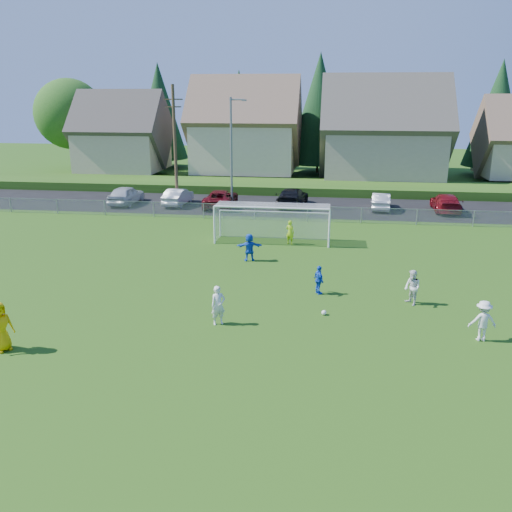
# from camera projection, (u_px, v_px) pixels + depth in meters

# --- Properties ---
(ground) EXTENTS (160.00, 160.00, 0.00)m
(ground) POSITION_uv_depth(u_px,v_px,m) (227.00, 353.00, 20.29)
(ground) COLOR #193D0C
(ground) RESTS_ON ground
(asphalt_lot) EXTENTS (60.00, 60.00, 0.00)m
(asphalt_lot) POSITION_uv_depth(u_px,v_px,m) (287.00, 206.00, 46.36)
(asphalt_lot) COLOR black
(asphalt_lot) RESTS_ON ground
(grass_embankment) EXTENTS (70.00, 6.00, 0.80)m
(grass_embankment) POSITION_uv_depth(u_px,v_px,m) (293.00, 187.00, 53.36)
(grass_embankment) COLOR #1E420F
(grass_embankment) RESTS_ON ground
(soccer_ball) EXTENTS (0.22, 0.22, 0.22)m
(soccer_ball) POSITION_uv_depth(u_px,v_px,m) (324.00, 313.00, 23.73)
(soccer_ball) COLOR white
(soccer_ball) RESTS_ON ground
(referee) EXTENTS (1.02, 1.12, 1.93)m
(referee) POSITION_uv_depth(u_px,v_px,m) (0.00, 327.00, 20.25)
(referee) COLOR #F7B104
(referee) RESTS_ON ground
(player_white_a) EXTENTS (0.73, 0.66, 1.68)m
(player_white_a) POSITION_uv_depth(u_px,v_px,m) (218.00, 305.00, 22.60)
(player_white_a) COLOR silver
(player_white_a) RESTS_ON ground
(player_white_b) EXTENTS (0.92, 0.99, 1.64)m
(player_white_b) POSITION_uv_depth(u_px,v_px,m) (412.00, 288.00, 24.70)
(player_white_b) COLOR silver
(player_white_b) RESTS_ON ground
(player_white_c) EXTENTS (1.12, 0.71, 1.65)m
(player_white_c) POSITION_uv_depth(u_px,v_px,m) (483.00, 321.00, 21.10)
(player_white_c) COLOR silver
(player_white_c) RESTS_ON ground
(player_blue_a) EXTENTS (0.71, 0.90, 1.42)m
(player_blue_a) POSITION_uv_depth(u_px,v_px,m) (319.00, 280.00, 26.04)
(player_blue_a) COLOR blue
(player_blue_a) RESTS_ON ground
(player_blue_b) EXTENTS (1.56, 0.78, 1.61)m
(player_blue_b) POSITION_uv_depth(u_px,v_px,m) (249.00, 247.00, 31.17)
(player_blue_b) COLOR blue
(player_blue_b) RESTS_ON ground
(goalkeeper) EXTENTS (0.67, 0.57, 1.56)m
(goalkeeper) POSITION_uv_depth(u_px,v_px,m) (290.00, 232.00, 34.61)
(goalkeeper) COLOR #B9EA1B
(goalkeeper) RESTS_ON ground
(car_a) EXTENTS (2.08, 4.75, 1.59)m
(car_a) POSITION_uv_depth(u_px,v_px,m) (126.00, 195.00, 47.10)
(car_a) COLOR #B6BBBF
(car_a) RESTS_ON ground
(car_b) EXTENTS (1.76, 4.43, 1.43)m
(car_b) POSITION_uv_depth(u_px,v_px,m) (178.00, 197.00, 46.71)
(car_b) COLOR #BEBEBE
(car_b) RESTS_ON ground
(car_c) EXTENTS (2.54, 5.28, 1.45)m
(car_c) POSITION_uv_depth(u_px,v_px,m) (221.00, 198.00, 45.90)
(car_c) COLOR #540910
(car_c) RESTS_ON ground
(car_d) EXTENTS (2.69, 5.52, 1.55)m
(car_d) POSITION_uv_depth(u_px,v_px,m) (292.00, 197.00, 46.27)
(car_d) COLOR black
(car_d) RESTS_ON ground
(car_f) EXTENTS (1.79, 4.26, 1.37)m
(car_f) POSITION_uv_depth(u_px,v_px,m) (381.00, 201.00, 44.97)
(car_f) COLOR silver
(car_f) RESTS_ON ground
(car_g) EXTENTS (2.19, 5.03, 1.44)m
(car_g) POSITION_uv_depth(u_px,v_px,m) (446.00, 203.00, 44.13)
(car_g) COLOR maroon
(car_g) RESTS_ON ground
(soccer_goal) EXTENTS (7.42, 1.90, 2.50)m
(soccer_goal) POSITION_uv_depth(u_px,v_px,m) (273.00, 217.00, 35.04)
(soccer_goal) COLOR white
(soccer_goal) RESTS_ON ground
(chainlink_fence) EXTENTS (52.06, 0.06, 1.20)m
(chainlink_fence) POSITION_uv_depth(u_px,v_px,m) (281.00, 213.00, 40.97)
(chainlink_fence) COLOR gray
(chainlink_fence) RESTS_ON ground
(streetlight) EXTENTS (1.38, 0.18, 9.00)m
(streetlight) POSITION_uv_depth(u_px,v_px,m) (232.00, 150.00, 44.11)
(streetlight) COLOR slate
(streetlight) RESTS_ON ground
(utility_pole) EXTENTS (1.60, 0.26, 10.00)m
(utility_pole) POSITION_uv_depth(u_px,v_px,m) (175.00, 144.00, 45.63)
(utility_pole) COLOR #473321
(utility_pole) RESTS_ON ground
(houses_row) EXTENTS (53.90, 11.45, 13.27)m
(houses_row) POSITION_uv_depth(u_px,v_px,m) (318.00, 112.00, 58.16)
(houses_row) COLOR tan
(houses_row) RESTS_ON ground
(tree_row) EXTENTS (65.98, 12.36, 13.80)m
(tree_row) POSITION_uv_depth(u_px,v_px,m) (311.00, 114.00, 64.35)
(tree_row) COLOR #382616
(tree_row) RESTS_ON ground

